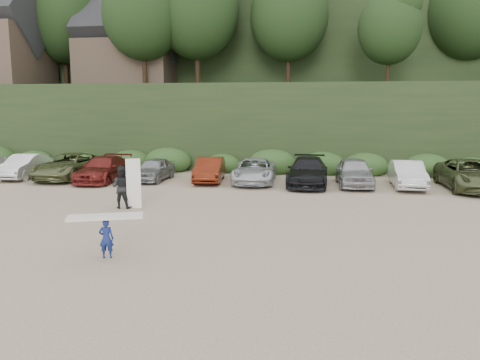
# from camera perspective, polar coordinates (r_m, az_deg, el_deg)

# --- Properties ---
(ground) EXTENTS (120.00, 120.00, 0.00)m
(ground) POSITION_cam_1_polar(r_m,az_deg,el_deg) (17.42, -4.05, -5.69)
(ground) COLOR tan
(ground) RESTS_ON ground
(hillside_backdrop) EXTENTS (90.00, 41.50, 28.00)m
(hillside_backdrop) POSITION_cam_1_polar(r_m,az_deg,el_deg) (52.99, 4.00, 16.29)
(hillside_backdrop) COLOR black
(hillside_backdrop) RESTS_ON ground
(parked_cars) EXTENTS (39.22, 6.44, 1.64)m
(parked_cars) POSITION_cam_1_polar(r_m,az_deg,el_deg) (26.69, 5.81, 1.08)
(parked_cars) COLOR silver
(parked_cars) RESTS_ON ground
(child_surfer) EXTENTS (2.21, 1.27, 1.28)m
(child_surfer) POSITION_cam_1_polar(r_m,az_deg,el_deg) (14.20, -16.04, -5.76)
(child_surfer) COLOR navy
(child_surfer) RESTS_ON ground
(adult_surfer) EXTENTS (1.36, 0.73, 2.19)m
(adult_surfer) POSITION_cam_1_polar(r_m,az_deg,el_deg) (20.97, -14.11, -0.80)
(adult_surfer) COLOR black
(adult_surfer) RESTS_ON ground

